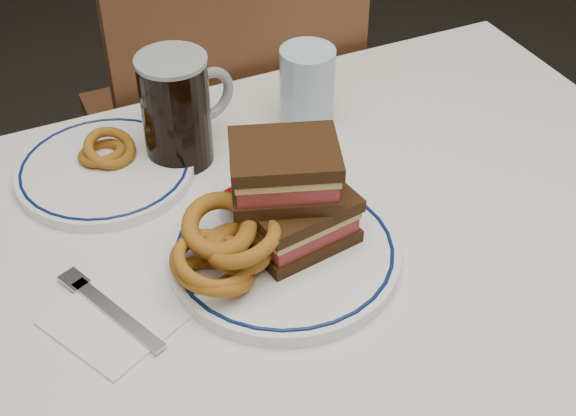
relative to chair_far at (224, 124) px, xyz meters
name	(u,v)px	position (x,y,z in m)	size (l,w,h in m)	color
dining_table	(276,318)	(-0.15, -0.60, 0.10)	(1.27, 0.87, 0.75)	silver
chair_far	(224,124)	(0.00, 0.00, 0.00)	(0.47, 0.47, 1.01)	#4B2E18
main_plate	(284,253)	(-0.14, -0.60, 0.21)	(0.29, 0.29, 0.02)	white
reuben_sandwich	(292,194)	(-0.12, -0.58, 0.29)	(0.16, 0.15, 0.13)	black
onion_rings_main	(223,251)	(-0.22, -0.61, 0.26)	(0.14, 0.13, 0.11)	brown
ketchup_ramekin	(238,205)	(-0.17, -0.51, 0.24)	(0.05, 0.05, 0.03)	silver
beer_mug	(178,108)	(-0.19, -0.34, 0.29)	(0.15, 0.10, 0.17)	black
water_glass	(307,89)	(0.02, -0.34, 0.27)	(0.08, 0.08, 0.13)	#A7BCD7
far_plate	(105,170)	(-0.30, -0.33, 0.21)	(0.25, 0.25, 0.02)	white
onion_rings_far	(106,150)	(-0.29, -0.31, 0.23)	(0.09, 0.08, 0.05)	brown
napkin_fork	(116,315)	(-0.36, -0.60, 0.21)	(0.18, 0.19, 0.01)	white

